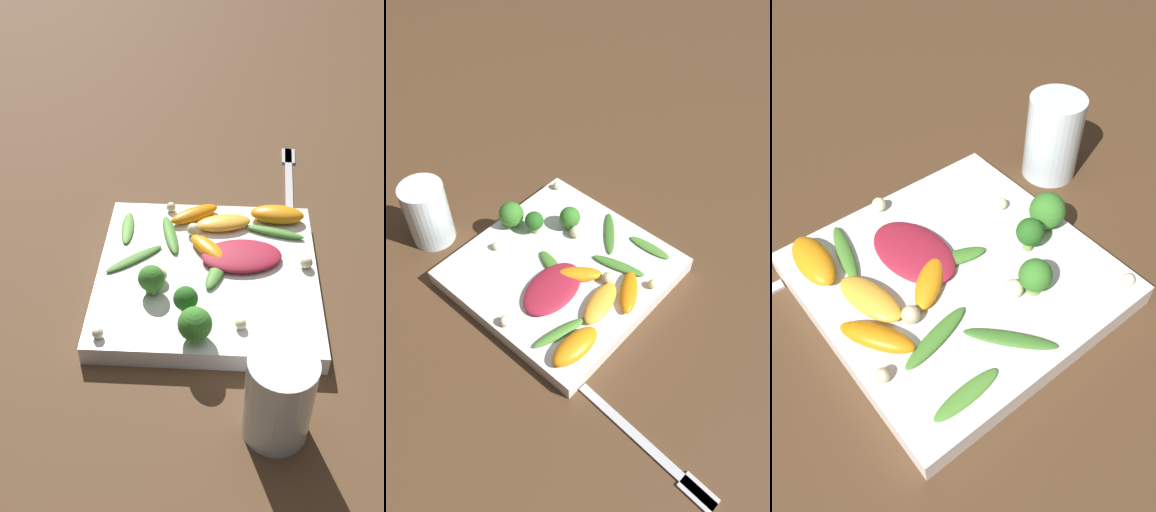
# 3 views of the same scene
# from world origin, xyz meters

# --- Properties ---
(ground_plane) EXTENTS (2.40, 2.40, 0.00)m
(ground_plane) POSITION_xyz_m (0.00, 0.00, 0.00)
(ground_plane) COLOR #4C331E
(plate) EXTENTS (0.27, 0.27, 0.03)m
(plate) POSITION_xyz_m (0.00, 0.00, 0.01)
(plate) COLOR white
(plate) RESTS_ON ground_plane
(drinking_glass) EXTENTS (0.07, 0.07, 0.10)m
(drinking_glass) POSITION_xyz_m (-0.07, 0.20, 0.05)
(drinking_glass) COLOR silver
(drinking_glass) RESTS_ON ground_plane
(fork) EXTENTS (0.03, 0.20, 0.01)m
(fork) POSITION_xyz_m (-0.12, -0.26, 0.00)
(fork) COLOR #B2B2B7
(fork) RESTS_ON ground_plane
(radicchio_leaf_0) EXTENTS (0.11, 0.07, 0.01)m
(radicchio_leaf_0) POSITION_xyz_m (-0.04, -0.02, 0.03)
(radicchio_leaf_0) COLOR maroon
(radicchio_leaf_0) RESTS_ON plate
(orange_segment_0) EXTENTS (0.07, 0.04, 0.02)m
(orange_segment_0) POSITION_xyz_m (-0.09, -0.10, 0.04)
(orange_segment_0) COLOR orange
(orange_segment_0) RESTS_ON plate
(orange_segment_1) EXTENTS (0.08, 0.05, 0.01)m
(orange_segment_1) POSITION_xyz_m (-0.02, -0.09, 0.03)
(orange_segment_1) COLOR #FCAD33
(orange_segment_1) RESTS_ON plate
(orange_segment_2) EXTENTS (0.07, 0.06, 0.02)m
(orange_segment_2) POSITION_xyz_m (0.02, -0.10, 0.03)
(orange_segment_2) COLOR orange
(orange_segment_2) RESTS_ON plate
(orange_segment_3) EXTENTS (0.06, 0.06, 0.01)m
(orange_segment_3) POSITION_xyz_m (0.00, -0.03, 0.03)
(orange_segment_3) COLOR orange
(orange_segment_3) RESTS_ON plate
(broccoli_floret_0) EXTENTS (0.03, 0.03, 0.04)m
(broccoli_floret_0) POSITION_xyz_m (0.02, 0.08, 0.05)
(broccoli_floret_0) COLOR #7A9E51
(broccoli_floret_0) RESTS_ON plate
(broccoli_floret_1) EXTENTS (0.03, 0.03, 0.04)m
(broccoli_floret_1) POSITION_xyz_m (0.06, 0.04, 0.05)
(broccoli_floret_1) COLOR #7A9E51
(broccoli_floret_1) RESTS_ON plate
(broccoli_floret_2) EXTENTS (0.04, 0.04, 0.04)m
(broccoli_floret_2) POSITION_xyz_m (0.01, 0.11, 0.05)
(broccoli_floret_2) COLOR #84AD5B
(broccoli_floret_2) RESTS_ON plate
(arugula_sprig_0) EXTENTS (0.08, 0.03, 0.01)m
(arugula_sprig_0) POSITION_xyz_m (-0.08, -0.07, 0.03)
(arugula_sprig_0) COLOR #47842D
(arugula_sprig_0) RESTS_ON plate
(arugula_sprig_1) EXTENTS (0.02, 0.07, 0.01)m
(arugula_sprig_1) POSITION_xyz_m (0.11, -0.07, 0.03)
(arugula_sprig_1) COLOR #518E33
(arugula_sprig_1) RESTS_ON plate
(arugula_sprig_2) EXTENTS (0.03, 0.08, 0.01)m
(arugula_sprig_2) POSITION_xyz_m (0.05, -0.06, 0.03)
(arugula_sprig_2) COLOR #47842D
(arugula_sprig_2) RESTS_ON plate
(arugula_sprig_3) EXTENTS (0.07, 0.07, 0.01)m
(arugula_sprig_3) POSITION_xyz_m (0.09, -0.01, 0.03)
(arugula_sprig_3) COLOR #3D7528
(arugula_sprig_3) RESTS_ON plate
(arugula_sprig_4) EXTENTS (0.04, 0.07, 0.01)m
(arugula_sprig_4) POSITION_xyz_m (-0.01, 0.01, 0.03)
(arugula_sprig_4) COLOR #47842D
(arugula_sprig_4) RESTS_ON plate
(macadamia_nut_0) EXTENTS (0.01, 0.01, 0.01)m
(macadamia_nut_0) POSITION_xyz_m (0.05, -0.12, 0.03)
(macadamia_nut_0) COLOR beige
(macadamia_nut_0) RESTS_ON plate
(macadamia_nut_1) EXTENTS (0.01, 0.01, 0.01)m
(macadamia_nut_1) POSITION_xyz_m (0.11, 0.12, 0.03)
(macadamia_nut_1) COLOR beige
(macadamia_nut_1) RESTS_ON plate
(macadamia_nut_2) EXTENTS (0.02, 0.02, 0.02)m
(macadamia_nut_2) POSITION_xyz_m (0.06, 0.02, 0.03)
(macadamia_nut_2) COLOR beige
(macadamia_nut_2) RESTS_ON plate
(macadamia_nut_3) EXTENTS (0.02, 0.02, 0.02)m
(macadamia_nut_3) POSITION_xyz_m (0.02, -0.07, 0.03)
(macadamia_nut_3) COLOR beige
(macadamia_nut_3) RESTS_ON plate
(macadamia_nut_4) EXTENTS (0.02, 0.02, 0.02)m
(macadamia_nut_4) POSITION_xyz_m (-0.12, -0.01, 0.03)
(macadamia_nut_4) COLOR beige
(macadamia_nut_4) RESTS_ON plate
(macadamia_nut_5) EXTENTS (0.01, 0.01, 0.01)m
(macadamia_nut_5) POSITION_xyz_m (-0.04, 0.09, 0.03)
(macadamia_nut_5) COLOR beige
(macadamia_nut_5) RESTS_ON plate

